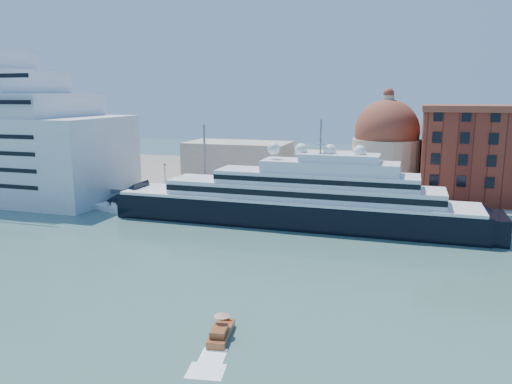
% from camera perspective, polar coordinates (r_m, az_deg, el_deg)
% --- Properties ---
extents(ground, '(400.00, 400.00, 0.00)m').
position_cam_1_polar(ground, '(89.23, -2.25, -7.08)').
color(ground, '#365D5A').
rests_on(ground, ground).
extents(quay, '(180.00, 10.00, 2.50)m').
position_cam_1_polar(quay, '(120.30, 3.20, -1.65)').
color(quay, gray).
rests_on(quay, ground).
extents(land, '(260.00, 72.00, 2.00)m').
position_cam_1_polar(land, '(159.66, 6.84, 1.39)').
color(land, slate).
rests_on(land, ground).
extents(quay_fence, '(180.00, 0.10, 1.20)m').
position_cam_1_polar(quay_fence, '(115.64, 2.66, -1.23)').
color(quay_fence, slate).
rests_on(quay_fence, quay).
extents(superyacht, '(88.97, 12.33, 26.59)m').
position_cam_1_polar(superyacht, '(108.68, 2.81, -1.24)').
color(superyacht, black).
rests_on(superyacht, ground).
extents(service_barge, '(12.04, 7.45, 2.57)m').
position_cam_1_polar(service_barge, '(125.01, -15.69, -1.81)').
color(service_barge, white).
rests_on(service_barge, ground).
extents(water_taxi, '(3.09, 6.57, 3.00)m').
position_cam_1_polar(water_taxi, '(60.30, -4.05, -15.70)').
color(water_taxi, brown).
rests_on(water_taxi, ground).
extents(church, '(66.00, 18.00, 25.50)m').
position_cam_1_polar(church, '(140.29, 8.18, 4.10)').
color(church, beige).
rests_on(church, land).
extents(lamp_posts, '(120.80, 2.40, 18.00)m').
position_cam_1_polar(lamp_posts, '(120.76, -2.80, 2.55)').
color(lamp_posts, slate).
rests_on(lamp_posts, quay).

